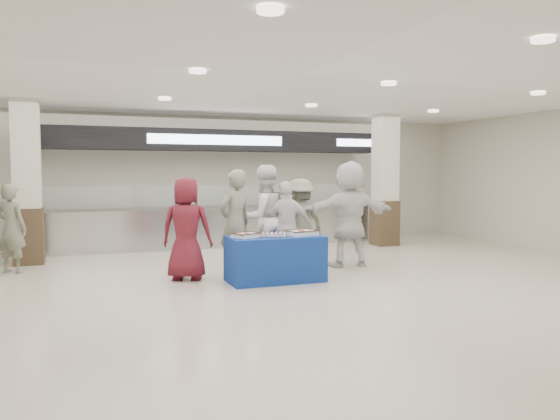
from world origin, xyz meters
name	(u,v)px	position (x,y,z in m)	size (l,w,h in m)	color
ground	(299,292)	(0.00, 0.00, 0.00)	(14.00, 14.00, 0.00)	beige
serving_line	(214,199)	(0.00, 5.40, 1.16)	(8.70, 0.85, 2.80)	#B5B8BD
column_left	(27,186)	(-4.00, 4.20, 1.53)	(0.55, 0.55, 3.20)	#392919
column_right	(385,183)	(4.00, 4.20, 1.53)	(0.55, 0.55, 3.20)	#392919
display_table	(275,259)	(-0.05, 0.91, 0.38)	(1.55, 0.78, 0.75)	navy
sheet_cake_left	(246,235)	(-0.54, 0.92, 0.79)	(0.50, 0.46, 0.09)	white
sheet_cake_right	(301,232)	(0.41, 0.89, 0.80)	(0.53, 0.45, 0.10)	white
cupcake_tray	(274,235)	(-0.09, 0.88, 0.78)	(0.44, 0.39, 0.06)	#B5B5BA
civilian_maroon	(187,229)	(-1.39, 1.55, 0.86)	(0.84, 0.55, 1.72)	maroon
soldier_a	(235,223)	(-0.55, 1.55, 0.92)	(0.67, 0.44, 1.85)	slate
chef_tall	(264,219)	(0.05, 1.79, 0.96)	(0.94, 0.73, 1.93)	white
chef_short	(287,227)	(0.39, 1.55, 0.82)	(0.96, 0.40, 1.64)	white
soldier_b	(300,222)	(0.92, 2.19, 0.84)	(1.08, 0.62, 1.67)	slate
civilian_white	(349,214)	(1.76, 1.78, 1.01)	(1.87, 0.59, 2.01)	white
soldier_bg	(12,229)	(-4.20, 3.25, 0.80)	(0.58, 0.38, 1.59)	slate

